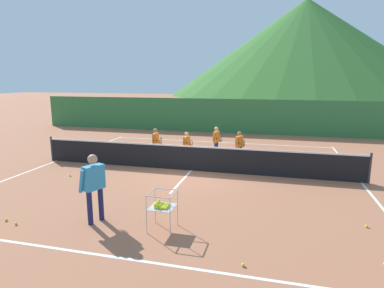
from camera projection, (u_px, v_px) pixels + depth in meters
ground_plane at (191, 170)px, 12.34m from camera, size 120.00×120.00×0.00m
line_baseline_near at (111, 257)px, 6.36m from camera, size 11.92×0.08×0.01m
line_baseline_far at (218, 142)px, 17.83m from camera, size 11.92×0.08×0.01m
line_sideline_west at (57, 161)px, 13.80m from camera, size 0.08×12.08×0.01m
line_sideline_east at (362, 183)px, 10.88m from camera, size 0.08×12.08×0.01m
line_service_center at (191, 170)px, 12.34m from camera, size 0.08×5.28×0.01m
tennis_net at (191, 158)px, 12.24m from camera, size 12.40×0.08×1.05m
instructor at (94, 182)px, 7.72m from camera, size 0.51×0.85×1.71m
student_0 at (156, 141)px, 13.93m from camera, size 0.45×0.63×1.36m
student_1 at (187, 143)px, 13.74m from camera, size 0.41×0.65×1.24m
student_2 at (216, 139)px, 14.44m from camera, size 0.42×0.69×1.35m
student_3 at (239, 143)px, 13.55m from camera, size 0.41×0.70×1.29m
ball_cart at (162, 205)px, 7.42m from camera, size 0.58×0.58×0.90m
tennis_ball_0 at (6, 220)px, 7.95m from camera, size 0.07×0.07×0.07m
tennis_ball_1 at (16, 224)px, 7.74m from camera, size 0.07×0.07×0.07m
tennis_ball_2 at (367, 226)px, 7.61m from camera, size 0.07×0.07×0.07m
tennis_ball_4 at (70, 175)px, 11.59m from camera, size 0.07×0.07×0.07m
tennis_ball_5 at (243, 265)px, 6.03m from camera, size 0.07×0.07×0.07m
windscreen_fence at (227, 116)px, 20.73m from camera, size 26.22×0.08×2.20m
hill_0 at (304, 48)px, 68.31m from camera, size 56.32×56.32×19.82m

